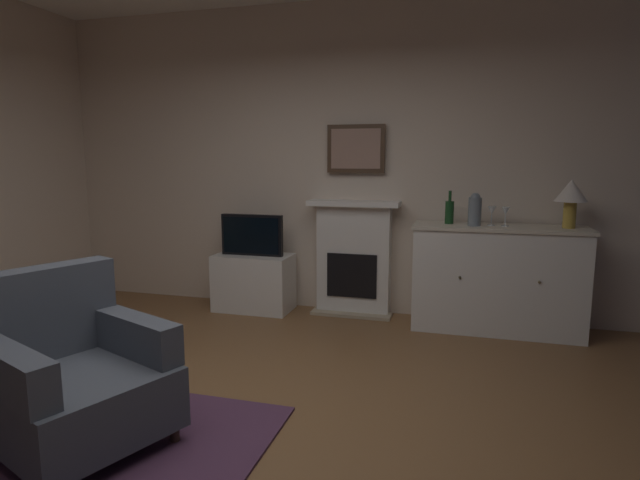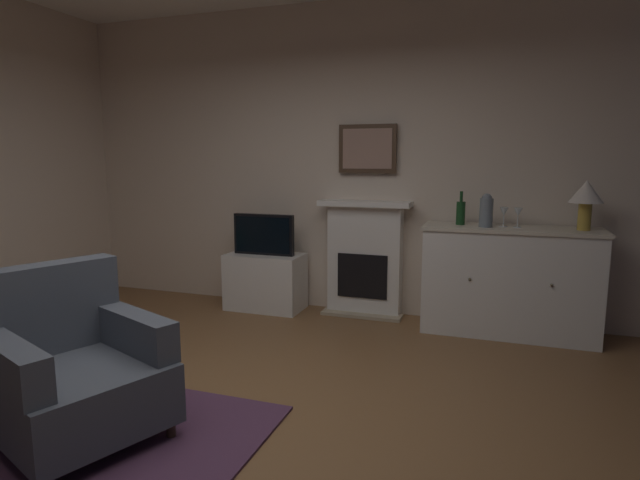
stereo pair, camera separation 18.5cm
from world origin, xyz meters
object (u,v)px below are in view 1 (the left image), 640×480
Objects in this scene: fireplace_unit at (354,258)px; wine_glass_center at (506,212)px; sideboard_cabinet at (497,279)px; wine_bottle at (449,212)px; framed_picture at (356,149)px; tv_set at (252,235)px; armchair at (72,375)px; tv_cabinet at (254,282)px; vase_decorative at (475,209)px; wine_glass_left at (492,211)px; table_lamp at (571,194)px.

fireplace_unit reaches higher than wine_glass_center.
fireplace_unit is at bearing 172.27° from sideboard_cabinet.
wine_bottle is at bearing -8.83° from fireplace_unit.
tv_set is at bearing -166.69° from framed_picture.
tv_cabinet is at bearing 91.48° from armchair.
sideboard_cabinet is 5.13× the size of vase_decorative.
framed_picture reaches higher than sideboard_cabinet.
vase_decorative is at bearing -23.07° from wine_bottle.
tv_set is (-2.28, -0.01, 0.29)m from sideboard_cabinet.
wine_glass_left is at bearing -3.76° from wine_bottle.
wine_glass_center is 0.27× the size of tv_set.
wine_glass_left is 0.27× the size of tv_set.
armchair reaches higher than tv_cabinet.
wine_bottle is (0.88, -0.18, -0.55)m from framed_picture.
wine_glass_center is at bearing -9.60° from framed_picture.
tv_set is (-2.07, 0.04, -0.31)m from vase_decorative.
tv_set is at bearing -90.00° from tv_cabinet.
wine_glass_center is 0.26m from vase_decorative.
tv_set is (-0.00, -0.02, 0.48)m from tv_cabinet.
wine_glass_left is (-0.61, 0.02, -0.16)m from table_lamp.
sideboard_cabinet reaches higher than armchair.
sideboard_cabinet is 4.97× the size of wine_bottle.
fireplace_unit is 1.23m from vase_decorative.
armchair is (-2.25, -2.53, -0.66)m from wine_glass_center.
wine_glass_center is at bearing 10.12° from vase_decorative.
wine_bottle is 1.76× the size of wine_glass_left.
vase_decorative is 0.27× the size of armchair.
sideboard_cabinet is 0.91m from table_lamp.
vase_decorative is at bearing -166.72° from sideboard_cabinet.
sideboard_cabinet is at bearing 0.21° from tv_set.
sideboard_cabinet is at bearing 172.56° from wine_glass_center.
wine_bottle is at bearing 176.24° from wine_glass_left.
armchair is (0.07, -2.55, 0.10)m from tv_cabinet.
sideboard_cabinet is 8.74× the size of wine_glass_left.
framed_picture is 1.37× the size of table_lamp.
framed_picture reaches higher than table_lamp.
tv_cabinet is 0.48m from tv_set.
framed_picture is 3.33× the size of wine_glass_center.
fireplace_unit reaches higher than sideboard_cabinet.
wine_glass_left and wine_glass_center have the same top height.
wine_glass_left is 1.00× the size of wine_glass_center.
fireplace_unit reaches higher than tv_cabinet.
table_lamp is (1.84, -0.18, 0.66)m from fireplace_unit.
armchair is (0.07, -2.53, -0.37)m from tv_set.
wine_bottle is 0.47× the size of tv_set.
table_lamp reaches higher than wine_glass_center.
tv_set is (-2.32, -0.00, -0.29)m from wine_glass_center.
tv_cabinet is (-2.82, 0.02, -0.93)m from table_lamp.
armchair is (-2.75, -2.54, -0.82)m from table_lamp.
wine_glass_center reaches higher than sideboard_cabinet.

